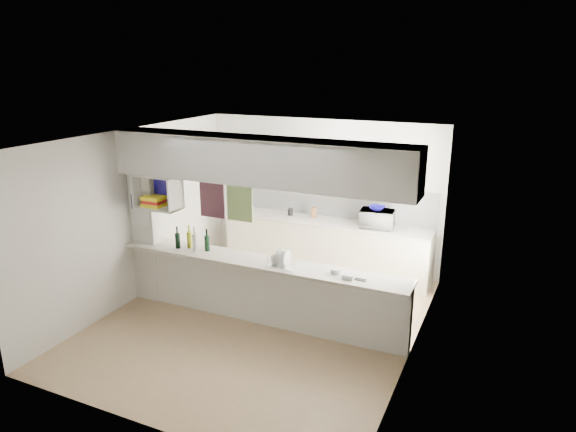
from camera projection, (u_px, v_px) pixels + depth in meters
The scene contains 16 objects.
floor at pixel (260, 321), 7.25m from camera, with size 4.80×4.80×0.00m, color #A2835E.
ceiling at pixel (257, 137), 6.50m from camera, with size 4.80×4.80×0.00m, color white.
wall_back at pixel (322, 194), 8.96m from camera, with size 4.20×4.20×0.00m, color silver.
wall_left at pixel (134, 216), 7.70m from camera, with size 4.80×4.80×0.00m, color silver.
wall_right at pixel (416, 258), 6.04m from camera, with size 4.80×4.80×0.00m, color silver.
servery_partition at pixel (246, 207), 6.84m from camera, with size 4.20×0.50×2.60m.
cubby_shelf at pixel (158, 194), 7.32m from camera, with size 0.65×0.35×0.50m.
kitchen_run at pixel (325, 225), 8.81m from camera, with size 3.60×0.63×2.24m.
microwave at pixel (377, 219), 8.33m from camera, with size 0.54×0.36×0.30m, color white.
bowl at pixel (377, 208), 8.28m from camera, with size 0.25×0.25×0.06m, color #110B79.
dish_rack at pixel (286, 259), 6.79m from camera, with size 0.45×0.36×0.22m.
cup at pixel (275, 260), 6.83m from camera, with size 0.13×0.13×0.10m, color white.
wine_bottles at pixel (192, 241), 7.36m from camera, with size 0.52×0.15×0.36m.
plastic_tubs at pixel (341, 273), 6.48m from camera, with size 0.49×0.22×0.07m.
utensil_jar at pixel (291, 212), 9.03m from camera, with size 0.09×0.09×0.12m, color black.
knife_block at pixel (314, 213), 8.88m from camera, with size 0.09×0.07×0.18m, color brown.
Camera 1 is at (3.06, -5.76, 3.51)m, focal length 32.00 mm.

